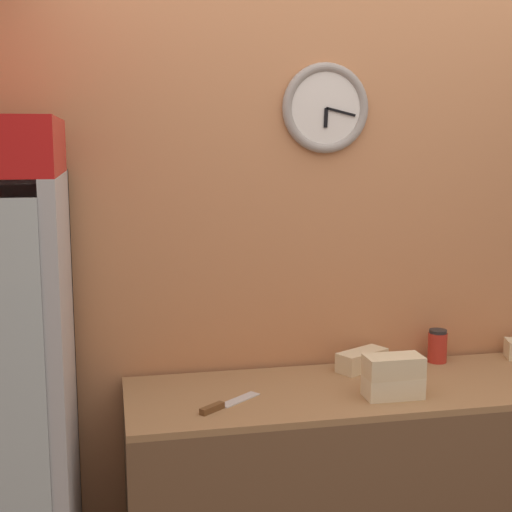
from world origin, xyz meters
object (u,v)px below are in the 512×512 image
at_px(sandwich_stack_middle, 394,366).
at_px(chefs_knife, 222,405).
at_px(sandwich_flat_left, 362,360).
at_px(condiment_jar, 437,346).
at_px(sandwich_stack_bottom, 393,387).

relative_size(sandwich_stack_middle, chefs_knife, 0.86).
bearing_deg(sandwich_flat_left, condiment_jar, 5.47).
height_order(sandwich_stack_bottom, chefs_knife, sandwich_stack_bottom).
bearing_deg(chefs_knife, sandwich_flat_left, 25.57).
relative_size(sandwich_stack_bottom, condiment_jar, 1.51).
bearing_deg(sandwich_stack_middle, sandwich_flat_left, 90.14).
bearing_deg(sandwich_stack_bottom, condiment_jar, 45.88).
bearing_deg(sandwich_stack_bottom, sandwich_stack_middle, 180.00).
xyz_separation_m(chefs_knife, condiment_jar, (0.99, 0.34, 0.06)).
bearing_deg(condiment_jar, sandwich_flat_left, -174.53).
distance_m(sandwich_stack_middle, chefs_knife, 0.65).
distance_m(sandwich_stack_bottom, condiment_jar, 0.51).
xyz_separation_m(sandwich_stack_bottom, condiment_jar, (0.35, 0.36, 0.03)).
height_order(sandwich_stack_bottom, sandwich_stack_middle, sandwich_stack_middle).
bearing_deg(sandwich_flat_left, chefs_knife, -154.43).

